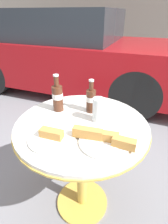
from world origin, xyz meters
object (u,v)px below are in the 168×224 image
Objects in this scene: bistro_table at (82,144)px; drinking_glass at (98,111)px; cola_bottle_left at (91,99)px; parked_car at (71,54)px; cola_bottle_right at (58,97)px; lunch_plate_near at (52,137)px; lunch_plate_far at (104,139)px.

drinking_glass is (0.08, 0.06, 0.23)m from bistro_table.
bistro_table is 0.29m from cola_bottle_left.
cola_bottle_right is at bearing -66.99° from parked_car.
cola_bottle_right is 0.28m from drinking_glass.
cola_bottle_right is at bearing -164.04° from cola_bottle_left.
bistro_table is at bearing -92.20° from cola_bottle_left.
parked_car is at bearing 113.01° from cola_bottle_right.
cola_bottle_left reaches higher than lunch_plate_near.
lunch_plate_far is (0.17, -0.13, 0.18)m from bistro_table.
lunch_plate_near is at bearing -122.82° from drinking_glass.
cola_bottle_left is 0.68× the size of lunch_plate_far.
cola_bottle_right is at bearing 112.11° from lunch_plate_near.
bistro_table is at bearing -23.89° from cola_bottle_right.
bistro_table is 3.28× the size of lunch_plate_near.
drinking_glass is (0.28, -0.03, -0.03)m from cola_bottle_right.
lunch_plate_far is 2.64m from parked_car.
lunch_plate_near is 0.06× the size of parked_car.
cola_bottle_left is at bearing 15.96° from cola_bottle_right.
bistro_table is at bearing 142.44° from lunch_plate_far.
parked_car is (-1.09, 2.19, 0.06)m from bistro_table.
cola_bottle_left reaches higher than bistro_table.
lunch_plate_far is at bearing -30.64° from cola_bottle_right.
cola_bottle_left is 0.21m from cola_bottle_right.
cola_bottle_right is 0.06× the size of parked_car.
parked_car reaches higher than bistro_table.
lunch_plate_near is (-0.08, -0.20, 0.18)m from bistro_table.
drinking_glass reaches higher than lunch_plate_far.
drinking_glass is 2.44m from parked_car.
cola_bottle_left is 0.36m from lunch_plate_near.
lunch_plate_far is (0.37, -0.22, -0.07)m from cola_bottle_right.
bistro_table is at bearing -63.52° from parked_car.
cola_bottle_right is 0.76× the size of lunch_plate_far.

